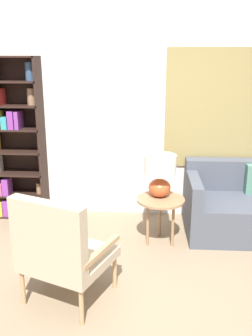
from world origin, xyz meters
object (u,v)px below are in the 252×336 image
Objects in this scene: table_lamp at (160,172)px; bookshelf at (4,139)px; armchair at (59,248)px; side_table at (161,203)px.

bookshelf is at bearing 163.41° from table_lamp.
bookshelf reaches higher than armchair.
table_lamp is (0.80, 1.17, 0.27)m from armchair.
bookshelf is at bearing 121.47° from armchair.
side_table is (1.87, -0.62, -0.53)m from bookshelf.
side_table is at bearing -18.23° from bookshelf.
bookshelf is at bearing 161.77° from side_table.
bookshelf is 1.94m from table_lamp.
bookshelf is 4.26× the size of table_lamp.
armchair is at bearing -124.32° from table_lamp.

